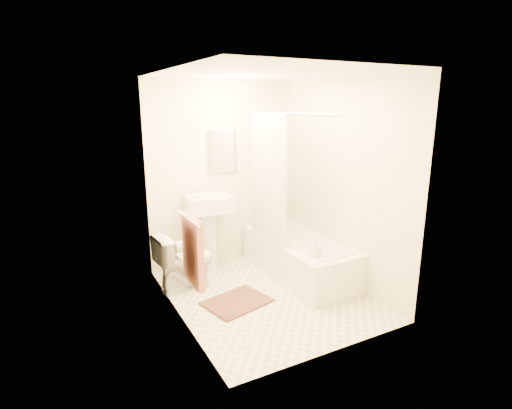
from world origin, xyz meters
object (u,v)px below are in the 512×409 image
bath_mat (237,302)px  soap_bottle (316,248)px  sink (209,230)px  bathtub (299,257)px  toilet (185,261)px

bath_mat → soap_bottle: soap_bottle is taller
bath_mat → sink: bearing=85.5°
sink → bathtub: sink is taller
toilet → bath_mat: toilet is taller
sink → bathtub: bearing=-27.9°
sink → soap_bottle: sink is taller
toilet → bath_mat: 0.78m
toilet → bath_mat: (0.37, -0.61, -0.32)m
soap_bottle → toilet: bearing=144.3°
sink → toilet: bearing=-134.6°
soap_bottle → sink: bearing=121.8°
bath_mat → soap_bottle: 1.04m
bathtub → soap_bottle: size_ratio=8.16×
bathtub → bath_mat: bathtub is taller
bathtub → soap_bottle: 0.69m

